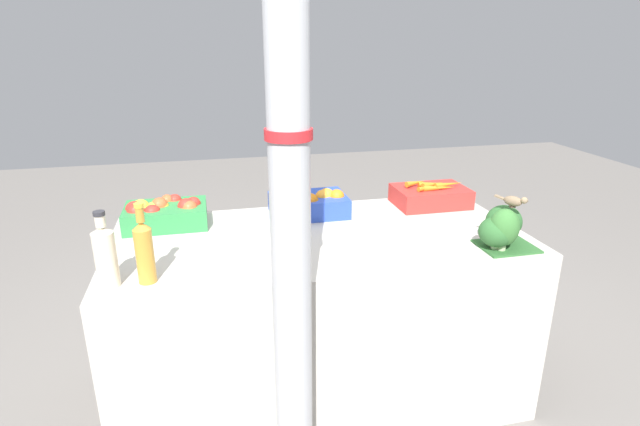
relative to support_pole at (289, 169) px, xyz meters
name	(u,v)px	position (x,y,z in m)	size (l,w,h in m)	color
ground_plane	(320,387)	(0.23, 0.61, -1.25)	(10.00, 10.00, 0.00)	slate
market_table	(320,316)	(0.23, 0.61, -0.85)	(1.75, 0.85, 0.80)	#B7B2A8
support_pole	(289,169)	(0.00, 0.00, 0.00)	(0.13, 0.13, 2.50)	#B7BABF
apple_crate	(164,213)	(-0.43, 0.88, -0.39)	(0.36, 0.25, 0.13)	#2D8442
orange_crate	(309,204)	(0.23, 0.87, -0.40)	(0.36, 0.25, 0.13)	#2847B7
carrot_crate	(431,195)	(0.86, 0.88, -0.40)	(0.36, 0.25, 0.13)	red
broccoli_pile	(502,227)	(0.90, 0.31, -0.37)	(0.24, 0.21, 0.18)	#2D602D
juice_bottle_cloudy	(105,255)	(-0.58, 0.32, -0.34)	(0.07, 0.07, 0.27)	beige
juice_bottle_amber	(144,250)	(-0.45, 0.32, -0.34)	(0.06, 0.06, 0.29)	gold
sparrow_bird	(514,201)	(0.93, 0.28, -0.25)	(0.09, 0.12, 0.05)	#4C3D2D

